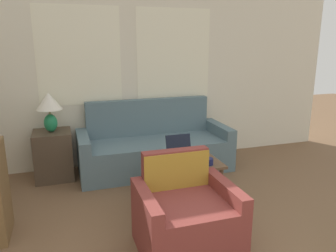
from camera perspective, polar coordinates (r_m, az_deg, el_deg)
The scene contains 10 objects.
wall_back at distance 4.73m, azimuth -5.91°, elevation 9.18°, with size 6.32×0.06×2.60m.
couch at distance 4.59m, azimuth -2.45°, elevation -4.04°, with size 2.06×0.80×0.95m.
armchair at distance 2.91m, azimuth 2.97°, elevation -15.75°, with size 0.80×0.70×0.81m.
side_table at distance 4.50m, azimuth -19.29°, elevation -4.79°, with size 0.47×0.47×0.63m.
table_lamp at distance 4.34m, azimuth -19.99°, elevation 3.28°, with size 0.32×0.32×0.50m.
coffee_table at distance 3.62m, azimuth 2.76°, elevation -7.30°, with size 0.81×0.52×0.46m.
laptop at distance 3.64m, azimuth 2.37°, elevation -5.12°, with size 0.29×0.32×0.27m.
cup_navy at distance 3.55m, azimuth 7.12°, elevation -6.15°, with size 0.09×0.09×0.07m.
cup_yellow at distance 3.43m, azimuth -1.02°, elevation -6.56°, with size 0.08×0.08×0.10m.
cup_white at distance 3.59m, azimuth -2.34°, elevation -5.64°, with size 0.09×0.09×0.09m.
Camera 1 is at (-1.00, -0.97, 1.73)m, focal length 35.00 mm.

